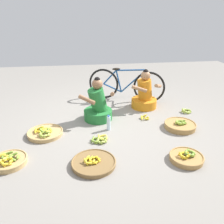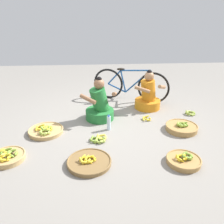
% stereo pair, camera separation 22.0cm
% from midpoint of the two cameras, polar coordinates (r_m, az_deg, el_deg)
% --- Properties ---
extents(ground_plane, '(10.00, 10.00, 0.00)m').
position_cam_midpoint_polar(ground_plane, '(4.05, 1.35, -3.40)').
color(ground_plane, gray).
extents(vendor_woman_front, '(0.68, 0.56, 0.81)m').
position_cam_midpoint_polar(vendor_woman_front, '(4.20, -1.59, 1.52)').
color(vendor_woman_front, '#237233').
rests_on(vendor_woman_front, ground).
extents(vendor_woman_behind, '(0.70, 0.52, 0.80)m').
position_cam_midpoint_polar(vendor_woman_behind, '(4.75, 10.26, 3.85)').
color(vendor_woman_behind, orange).
rests_on(vendor_woman_behind, ground).
extents(bicycle_leaning, '(1.59, 0.69, 0.73)m').
position_cam_midpoint_polar(bicycle_leaning, '(5.08, 5.74, 6.66)').
color(bicycle_leaning, black).
rests_on(bicycle_leaning, ground).
extents(banana_basket_mid_right, '(0.47, 0.47, 0.16)m').
position_cam_midpoint_polar(banana_basket_mid_right, '(3.41, -22.96, -10.19)').
color(banana_basket_mid_right, tan).
rests_on(banana_basket_mid_right, ground).
extents(banana_basket_mid_left, '(0.57, 0.57, 0.14)m').
position_cam_midpoint_polar(banana_basket_mid_left, '(3.92, -14.60, -4.49)').
color(banana_basket_mid_left, tan).
rests_on(banana_basket_mid_left, ground).
extents(banana_basket_front_center, '(0.54, 0.54, 0.15)m').
position_cam_midpoint_polar(banana_basket_front_center, '(4.08, 18.41, -3.65)').
color(banana_basket_front_center, '#A87F47').
rests_on(banana_basket_front_center, ground).
extents(banana_basket_back_right, '(0.46, 0.46, 0.14)m').
position_cam_midpoint_polar(banana_basket_back_right, '(3.27, 19.30, -11.25)').
color(banana_basket_back_right, '#A87F47').
rests_on(banana_basket_back_right, ground).
extents(banana_basket_back_left, '(0.59, 0.59, 0.12)m').
position_cam_midpoint_polar(banana_basket_back_left, '(3.09, -3.63, -12.29)').
color(banana_basket_back_left, brown).
rests_on(banana_basket_back_left, ground).
extents(loose_bananas_near_vendor, '(0.22, 0.22, 0.10)m').
position_cam_midpoint_polar(loose_bananas_near_vendor, '(4.75, 20.13, -0.26)').
color(loose_bananas_near_vendor, '#9EB747').
rests_on(loose_bananas_near_vendor, ground).
extents(loose_bananas_front_left, '(0.29, 0.27, 0.09)m').
position_cam_midpoint_polar(loose_bananas_front_left, '(3.58, -1.40, -6.76)').
color(loose_bananas_front_left, '#9EB747').
rests_on(loose_bananas_front_left, ground).
extents(loose_bananas_back_center, '(0.16, 0.16, 0.08)m').
position_cam_midpoint_polar(loose_bananas_back_center, '(4.31, 10.10, -1.59)').
color(loose_bananas_back_center, yellow).
rests_on(loose_bananas_back_center, ground).
extents(water_bottle, '(0.06, 0.06, 0.27)m').
position_cam_midpoint_polar(water_bottle, '(3.85, 0.84, -2.76)').
color(water_bottle, silver).
rests_on(water_bottle, ground).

